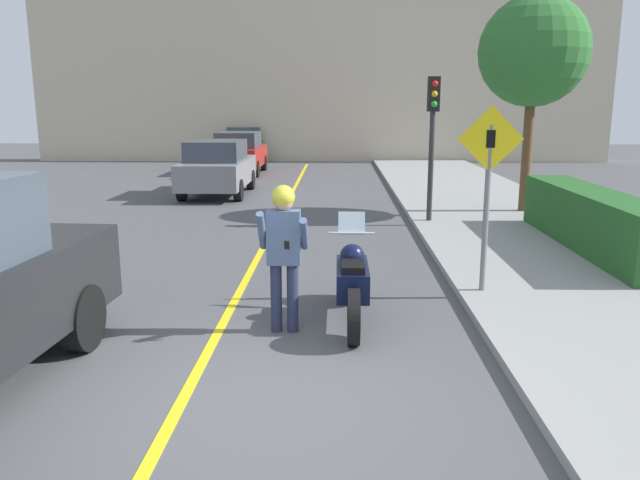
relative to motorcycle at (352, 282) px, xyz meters
The scene contains 13 objects.
ground_plane 2.52m from the motorcycle, 115.09° to the right, with size 80.00×80.00×0.00m, color #4C4C4F.
sidewalk_curb 4.17m from the motorcycle, 25.16° to the left, with size 4.40×44.00×0.12m.
road_center_line 4.14m from the motorcycle, 113.65° to the left, with size 0.12×36.00×0.01m.
building_backdrop 24.15m from the motorcycle, 92.52° to the left, with size 28.00×1.20×9.42m.
motorcycle is the anchor object (origin of this frame).
person_biker 1.11m from the motorcycle, 153.32° to the right, with size 0.59×0.49×1.81m.
crossing_sign 2.45m from the motorcycle, 28.32° to the left, with size 0.91×0.08×2.61m.
traffic_light 7.11m from the motorcycle, 73.70° to the left, with size 0.26×0.30×3.23m.
hedge_row 5.98m from the motorcycle, 40.38° to the left, with size 0.90×5.49×1.06m.
street_tree 9.85m from the motorcycle, 60.78° to the left, with size 2.64×2.64×5.20m.
parked_car_grey 12.10m from the motorcycle, 108.77° to the left, with size 1.88×4.20×1.68m.
parked_car_red 18.08m from the motorcycle, 103.37° to the left, with size 1.88×4.20×1.68m.
parked_car_green 24.38m from the motorcycle, 101.31° to the left, with size 1.88×4.20×1.68m.
Camera 1 is at (0.85, -5.43, 2.72)m, focal length 35.00 mm.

